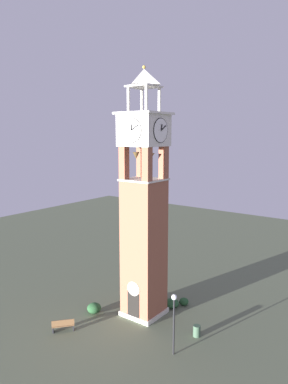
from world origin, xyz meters
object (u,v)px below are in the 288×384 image
at_px(park_bench, 63,325).
at_px(trash_bin, 197,331).
at_px(clock_tower, 144,216).
at_px(lamp_post, 174,313).

relative_size(park_bench, trash_bin, 1.88).
relative_size(clock_tower, lamp_post, 4.61).
distance_m(clock_tower, lamp_post, 7.67).
relative_size(clock_tower, trash_bin, 23.66).
bearing_deg(trash_bin, lamp_post, -93.57).
bearing_deg(park_bench, trash_bin, 33.06).
bearing_deg(clock_tower, park_bench, -118.79).
relative_size(lamp_post, trash_bin, 5.13).
bearing_deg(trash_bin, park_bench, -146.94).
xyz_separation_m(park_bench, trash_bin, (8.02, 5.22, -0.08)).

